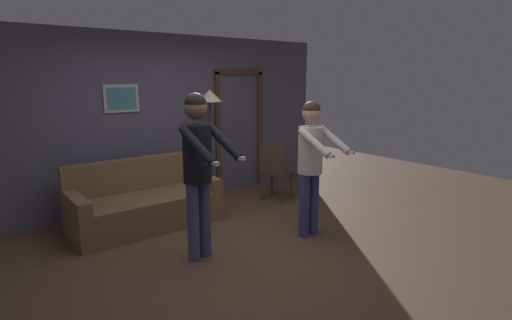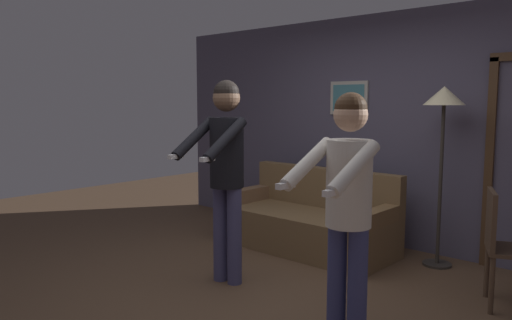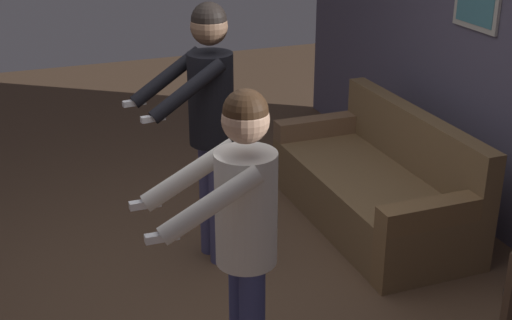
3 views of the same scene
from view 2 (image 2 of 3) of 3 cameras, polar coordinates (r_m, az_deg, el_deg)
ground_plane at (r=4.33m, az=0.60°, el=-15.31°), size 12.00×12.00×0.00m
back_wall_assembly at (r=5.79m, az=14.99°, el=3.30°), size 6.40×0.10×2.60m
couch at (r=5.59m, az=6.05°, el=-7.26°), size 1.90×0.86×0.87m
torchiere_lamp at (r=5.14m, az=20.65°, el=5.17°), size 0.39×0.39×1.77m
person_standing_left at (r=4.38m, az=-3.51°, el=-0.04°), size 0.49×0.71×1.81m
person_standing_right at (r=3.31m, az=10.39°, el=-3.99°), size 0.43×0.67×1.68m
dining_chair_distant at (r=4.42m, az=26.52°, el=-8.38°), size 0.55×0.55×0.93m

